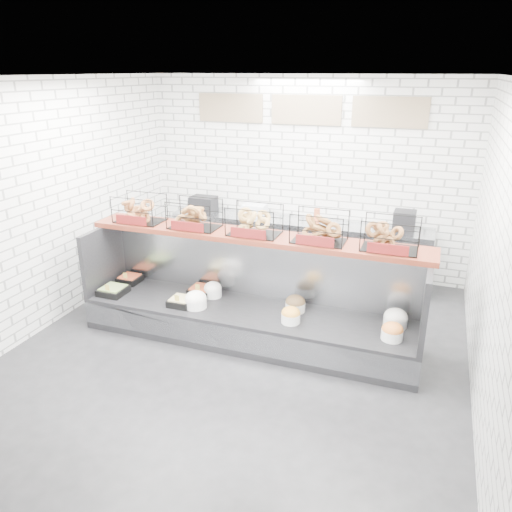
% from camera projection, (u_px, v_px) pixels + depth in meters
% --- Properties ---
extents(ground, '(5.50, 5.50, 0.00)m').
position_uv_depth(ground, '(239.00, 350.00, 5.79)').
color(ground, black).
rests_on(ground, ground).
extents(room_shell, '(5.02, 5.51, 3.01)m').
position_uv_depth(room_shell, '(257.00, 164.00, 5.60)').
color(room_shell, white).
rests_on(room_shell, ground).
extents(display_case, '(4.00, 0.90, 1.20)m').
position_uv_depth(display_case, '(250.00, 312.00, 5.98)').
color(display_case, black).
rests_on(display_case, ground).
extents(bagel_shelf, '(4.10, 0.50, 0.40)m').
position_uv_depth(bagel_shelf, '(254.00, 224.00, 5.76)').
color(bagel_shelf, '#511B11').
rests_on(bagel_shelf, display_case).
extents(prep_counter, '(4.00, 0.60, 1.20)m').
position_uv_depth(prep_counter, '(296.00, 247.00, 7.76)').
color(prep_counter, '#93969B').
rests_on(prep_counter, ground).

